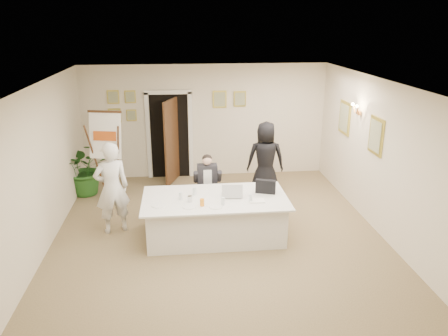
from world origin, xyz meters
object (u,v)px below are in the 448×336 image
at_px(paper_stack, 257,201).
at_px(oj_glass, 202,202).
at_px(conference_table, 215,217).
at_px(standing_man, 112,188).
at_px(steel_jug, 190,199).
at_px(seated_man, 208,185).
at_px(laptop, 231,189).
at_px(potted_palm, 85,168).
at_px(laptop_bag, 266,187).
at_px(standing_woman, 265,159).
at_px(flip_chart, 109,160).

height_order(paper_stack, oj_glass, oj_glass).
distance_m(conference_table, standing_man, 1.97).
bearing_deg(steel_jug, seated_man, 71.58).
bearing_deg(laptop, potted_palm, 146.71).
xyz_separation_m(laptop, oj_glass, (-0.55, -0.40, -0.07)).
xyz_separation_m(seated_man, paper_stack, (0.78, -1.27, 0.15)).
bearing_deg(laptop, oj_glass, -139.78).
height_order(conference_table, laptop_bag, laptop_bag).
xyz_separation_m(paper_stack, steel_jug, (-1.17, 0.11, 0.04)).
relative_size(standing_woman, paper_stack, 6.38).
distance_m(flip_chart, laptop, 3.10).
height_order(laptop, oj_glass, laptop).
xyz_separation_m(standing_man, potted_palm, (-0.88, 2.00, -0.25)).
relative_size(conference_table, flip_chart, 1.32).
bearing_deg(steel_jug, laptop_bag, 10.85).
bearing_deg(paper_stack, flip_chart, 141.73).
height_order(standing_man, laptop, standing_man).
distance_m(standing_man, laptop_bag, 2.82).
xyz_separation_m(conference_table, steel_jug, (-0.45, -0.15, 0.44)).
distance_m(flip_chart, oj_glass, 2.99).
height_order(paper_stack, steel_jug, steel_jug).
relative_size(laptop, steel_jug, 3.46).
distance_m(potted_palm, oj_glass, 3.72).
distance_m(laptop, steel_jug, 0.78).
distance_m(standing_man, oj_glass, 1.78).
bearing_deg(paper_stack, oj_glass, -174.65).
relative_size(standing_man, standing_woman, 1.03).
xyz_separation_m(seated_man, standing_woman, (1.36, 0.91, 0.21)).
bearing_deg(oj_glass, standing_woman, 55.65).
distance_m(seated_man, oj_glass, 1.38).
relative_size(standing_woman, laptop, 4.45).
relative_size(standing_woman, steel_jug, 15.40).
distance_m(laptop, paper_stack, 0.53).
bearing_deg(laptop_bag, paper_stack, -102.29).
bearing_deg(standing_man, standing_woman, -175.07).
xyz_separation_m(seated_man, laptop_bag, (1.01, -0.89, 0.26)).
bearing_deg(standing_woman, potted_palm, 0.01).
bearing_deg(potted_palm, conference_table, -41.39).
height_order(standing_woman, oj_glass, standing_woman).
relative_size(standing_woman, oj_glass, 13.03).
bearing_deg(seated_man, laptop_bag, -44.11).
height_order(standing_woman, paper_stack, standing_woman).
distance_m(standing_man, laptop, 2.20).
bearing_deg(potted_palm, standing_woman, -7.06).
xyz_separation_m(conference_table, oj_glass, (-0.25, -0.35, 0.45)).
xyz_separation_m(oj_glass, steel_jug, (-0.20, 0.20, -0.01)).
bearing_deg(flip_chart, laptop, -38.61).
distance_m(flip_chart, potted_palm, 0.80).
height_order(conference_table, standing_woman, standing_woman).
height_order(seated_man, oj_glass, seated_man).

